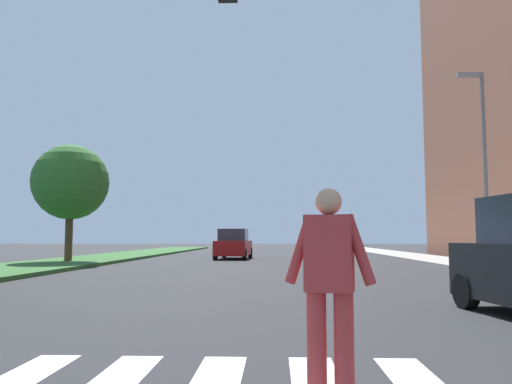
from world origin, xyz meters
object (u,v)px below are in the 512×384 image
Objects in this scene: tree_far at (71,182)px; street_lamp_right at (482,150)px; pedestrian_performer at (329,281)px; sedan_midblock at (234,245)px.

tree_far is 0.76× the size of street_lamp_right.
pedestrian_performer is (-7.47, -15.29, -3.66)m from street_lamp_right.
street_lamp_right reaches higher than sedan_midblock.
tree_far is 10.06m from sedan_midblock.
tree_far is 3.36× the size of pedestrian_performer.
street_lamp_right is (17.95, -4.84, 0.63)m from tree_far.
sedan_midblock is (-2.93, 25.99, -0.12)m from pedestrian_performer.
pedestrian_performer is at bearing -62.50° from tree_far.
street_lamp_right is 17.41m from pedestrian_performer.
sedan_midblock is at bearing 37.81° from tree_far.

